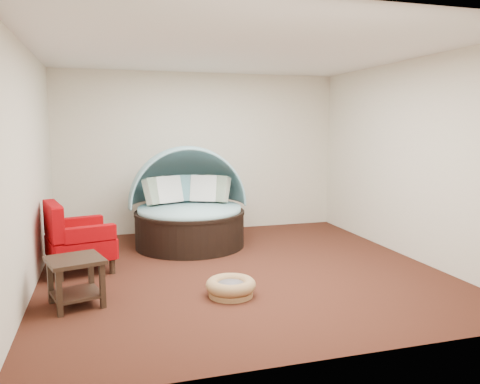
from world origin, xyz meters
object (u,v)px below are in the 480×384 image
object	(u,v)px
red_armchair	(76,240)
side_table	(76,275)
canopy_daybed	(189,199)
pet_basket	(231,287)

from	to	relation	value
red_armchair	side_table	world-z (taller)	red_armchair
red_armchair	side_table	xyz separation A→B (m)	(0.06, -1.22, -0.09)
canopy_daybed	red_armchair	xyz separation A→B (m)	(-1.65, -0.99, -0.30)
side_table	red_armchair	bearing A→B (deg)	92.70
red_armchair	side_table	distance (m)	1.23
pet_basket	red_armchair	bearing A→B (deg)	140.26
pet_basket	side_table	xyz separation A→B (m)	(-1.63, 0.18, 0.23)
pet_basket	red_armchair	size ratio (longest dim) A/B	0.63
canopy_daybed	red_armchair	distance (m)	1.95
canopy_daybed	red_armchair	world-z (taller)	canopy_daybed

